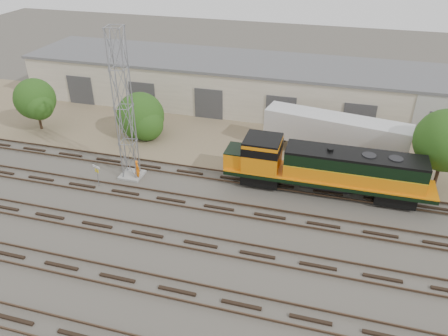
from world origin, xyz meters
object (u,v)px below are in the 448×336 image
(worker, at_px, (137,170))
(semi_trailer, at_px, (339,133))
(locomotive, at_px, (324,168))
(signal_tower, at_px, (124,110))

(worker, xyz_separation_m, semi_trailer, (16.21, 8.64, 1.63))
(locomotive, relative_size, semi_trailer, 1.25)
(signal_tower, xyz_separation_m, semi_trailer, (16.89, 8.39, -3.69))
(signal_tower, bearing_deg, semi_trailer, 26.42)
(locomotive, height_order, signal_tower, signal_tower)
(locomotive, relative_size, worker, 9.31)
(signal_tower, relative_size, semi_trailer, 0.96)
(locomotive, distance_m, semi_trailer, 6.60)
(locomotive, bearing_deg, signal_tower, -173.47)
(worker, relative_size, semi_trailer, 0.13)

